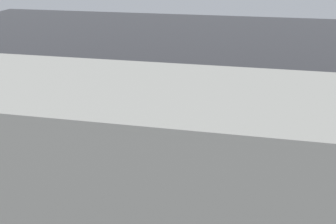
{
  "coord_description": "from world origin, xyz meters",
  "views": [
    {
      "loc": [
        -0.3,
        14.73,
        6.85
      ],
      "look_at": [
        2.51,
        1.18,
        0.9
      ],
      "focal_mm": 40.0,
      "sensor_mm": 36.0,
      "label": 1
    }
  ],
  "objects": [
    {
      "name": "metal_railing",
      "position": [
        -0.99,
        5.22,
        0.74
      ],
      "size": [
        11.51,
        0.04,
        1.05
      ],
      "color": "#B7BABF",
      "rests_on": "ground"
    },
    {
      "name": "ground_plane",
      "position": [
        0.0,
        0.0,
        0.0
      ],
      "size": [
        60.0,
        60.0,
        0.0
      ],
      "primitive_type": "plane",
      "color": "black"
    },
    {
      "name": "moving_hatchback",
      "position": [
        1.16,
        -0.1,
        1.03
      ],
      "size": [
        4.04,
        2.06,
        2.06
      ],
      "color": "yellow",
      "rests_on": "ground"
    },
    {
      "name": "fire_hydrant",
      "position": [
        2.85,
        2.25,
        0.4
      ],
      "size": [
        0.42,
        0.31,
        0.8
      ],
      "color": "#197A2D",
      "rests_on": "ground"
    },
    {
      "name": "puddle_patch",
      "position": [
        1.95,
        0.34,
        0.0
      ],
      "size": [
        3.15,
        3.15,
        0.01
      ],
      "primitive_type": "cylinder",
      "color": "black",
      "rests_on": "ground"
    },
    {
      "name": "pedestrian",
      "position": [
        3.74,
        2.13,
        0.96
      ],
      "size": [
        0.29,
        0.57,
        1.62
      ],
      "color": "blue",
      "rests_on": "ground"
    },
    {
      "name": "kerb_strip",
      "position": [
        0.0,
        4.2,
        0.02
      ],
      "size": [
        24.0,
        3.2,
        0.04
      ],
      "primitive_type": "cube",
      "color": "gray",
      "rests_on": "ground"
    },
    {
      "name": "sign_post",
      "position": [
        4.51,
        4.21,
        1.58
      ],
      "size": [
        0.07,
        0.44,
        2.4
      ],
      "color": "#4C4C51",
      "rests_on": "ground"
    }
  ]
}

